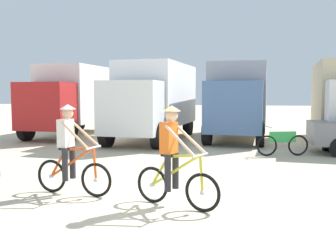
% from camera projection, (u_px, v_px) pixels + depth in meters
% --- Properties ---
extents(ground_plane, '(120.00, 120.00, 0.00)m').
position_uv_depth(ground_plane, '(161.00, 199.00, 7.39)').
color(ground_plane, beige).
extents(box_truck_white_box, '(2.64, 6.84, 3.35)m').
position_uv_depth(box_truck_white_box, '(76.00, 97.00, 18.82)').
color(box_truck_white_box, white).
rests_on(box_truck_white_box, ground).
extents(box_truck_avon_van, '(2.87, 6.91, 3.35)m').
position_uv_depth(box_truck_avon_van, '(154.00, 97.00, 16.77)').
color(box_truck_avon_van, white).
rests_on(box_truck_avon_van, ground).
extents(box_truck_grey_hauler, '(2.75, 6.87, 3.35)m').
position_uv_depth(box_truck_grey_hauler, '(239.00, 97.00, 17.40)').
color(box_truck_grey_hauler, '#9E9EA3').
rests_on(box_truck_grey_hauler, ground).
extents(cyclist_cowboy_hat, '(1.72, 0.54, 1.82)m').
position_uv_depth(cyclist_cowboy_hat, '(70.00, 153.00, 7.68)').
color(cyclist_cowboy_hat, black).
rests_on(cyclist_cowboy_hat, ground).
extents(cyclist_near_camera, '(1.63, 0.77, 1.82)m').
position_uv_depth(cyclist_near_camera, '(174.00, 160.00, 6.84)').
color(cyclist_near_camera, black).
rests_on(cyclist_near_camera, ground).
extents(bicycle_spare, '(1.68, 0.65, 0.97)m').
position_uv_depth(bicycle_spare, '(282.00, 144.00, 12.51)').
color(bicycle_spare, black).
rests_on(bicycle_spare, ground).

